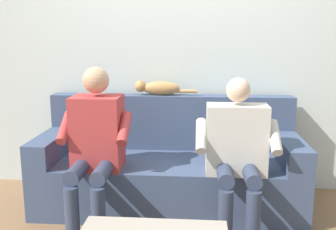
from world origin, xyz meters
The scene contains 5 objects.
back_wall centered at (0.00, -0.58, 1.35)m, with size 4.92×0.06×2.69m, color silver.
couch centered at (0.00, -0.14, 0.30)m, with size 2.12×0.81×0.89m.
person_left_seated centered at (-0.52, 0.26, 0.62)m, with size 0.59×0.51×1.11m.
person_right_seated centered at (0.52, 0.23, 0.65)m, with size 0.51×0.61×1.18m.
cat_on_backrest centered at (0.12, -0.40, 0.95)m, with size 0.55×0.11×0.13m.
Camera 1 is at (-0.23, 2.94, 1.40)m, focal length 41.25 mm.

